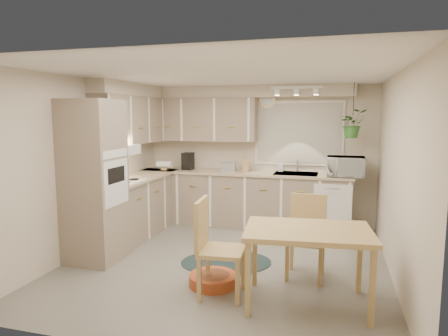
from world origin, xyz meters
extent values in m
plane|color=slate|center=(0.00, 0.00, 0.00)|extent=(4.20, 4.20, 0.00)
plane|color=white|center=(0.00, 0.00, 2.40)|extent=(4.20, 4.20, 0.00)
cube|color=beige|center=(0.00, 2.10, 1.20)|extent=(4.00, 0.04, 2.40)
cube|color=beige|center=(0.00, -2.10, 1.20)|extent=(4.00, 0.04, 2.40)
cube|color=beige|center=(-2.00, 0.00, 1.20)|extent=(0.04, 4.20, 2.40)
cube|color=beige|center=(2.00, 0.00, 1.20)|extent=(0.04, 4.20, 2.40)
cube|color=gray|center=(-1.70, 0.88, 0.45)|extent=(0.60, 1.85, 0.90)
cube|color=gray|center=(-0.20, 1.80, 0.45)|extent=(3.60, 0.60, 0.90)
cube|color=tan|center=(-1.69, 0.88, 0.92)|extent=(0.64, 1.89, 0.04)
cube|color=tan|center=(-0.20, 1.79, 0.92)|extent=(3.64, 0.64, 0.04)
cube|color=gray|center=(-1.68, -0.38, 1.05)|extent=(0.65, 0.65, 2.10)
cube|color=silver|center=(-1.35, -0.38, 1.05)|extent=(0.02, 0.56, 0.58)
cube|color=gray|center=(-1.82, 1.00, 1.83)|extent=(0.35, 2.00, 0.75)
cube|color=gray|center=(-1.00, 1.93, 1.83)|extent=(2.00, 0.35, 0.75)
cube|color=beige|center=(-1.85, 1.00, 2.30)|extent=(0.30, 2.00, 0.20)
cube|color=beige|center=(-0.20, 1.95, 2.30)|extent=(3.60, 0.30, 0.20)
cube|color=silver|center=(-1.68, 0.30, 0.94)|extent=(0.52, 0.58, 0.02)
cube|color=silver|center=(-1.70, 0.30, 1.40)|extent=(0.40, 0.60, 0.14)
cube|color=beige|center=(0.70, 2.07, 1.60)|extent=(1.40, 0.02, 1.00)
cube|color=silver|center=(0.70, 2.08, 1.60)|extent=(1.50, 0.02, 1.10)
cube|color=#A0A2A8|center=(0.70, 1.80, 0.90)|extent=(0.70, 0.48, 0.10)
cube|color=silver|center=(1.30, 1.49, 0.42)|extent=(0.58, 0.02, 0.83)
cube|color=silver|center=(0.70, 1.55, 2.33)|extent=(0.80, 0.04, 0.04)
cylinder|color=gold|center=(0.15, 2.07, 2.18)|extent=(0.30, 0.03, 0.30)
cube|color=tan|center=(1.08, -0.89, 0.39)|extent=(1.32, 0.95, 0.78)
cube|color=tan|center=(0.20, -0.93, 0.52)|extent=(0.52, 0.52, 1.03)
cube|color=tan|center=(1.02, -0.22, 0.48)|extent=(0.47, 0.47, 0.97)
ellipsoid|color=black|center=(0.00, -0.01, 0.01)|extent=(1.40, 1.21, 0.01)
cylinder|color=#B03A23|center=(0.04, -0.73, 0.06)|extent=(0.59, 0.59, 0.12)
imported|color=silver|center=(1.48, 1.70, 1.13)|extent=(0.57, 0.32, 0.39)
imported|color=silver|center=(0.42, 1.95, 0.99)|extent=(0.09, 0.20, 0.09)
imported|color=#336E2C|center=(1.56, 1.70, 1.72)|extent=(0.51, 0.54, 0.34)
cube|color=black|center=(-1.21, 1.80, 1.09)|extent=(0.18, 0.21, 0.30)
cube|color=#A0A2A8|center=(-0.47, 1.82, 1.02)|extent=(0.27, 0.17, 0.15)
cube|color=tan|center=(-0.17, 1.85, 1.06)|extent=(0.13, 0.13, 0.24)
camera|label=1|loc=(1.31, -4.81, 1.90)|focal=32.00mm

